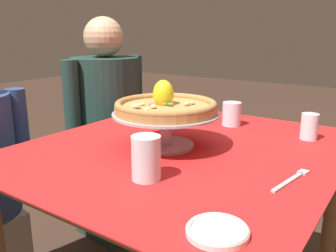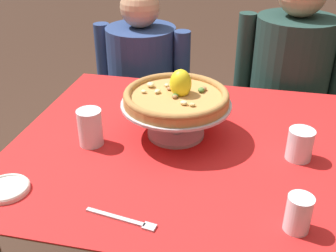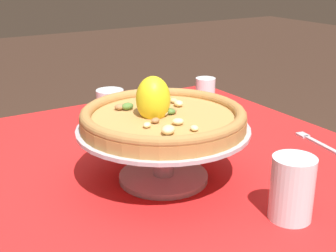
% 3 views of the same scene
% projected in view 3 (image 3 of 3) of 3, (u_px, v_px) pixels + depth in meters
% --- Properties ---
extents(dining_table, '(1.13, 1.00, 0.76)m').
position_uv_depth(dining_table, '(172.00, 210.00, 1.10)').
color(dining_table, olive).
rests_on(dining_table, ground).
extents(pizza_stand, '(0.36, 0.36, 0.12)m').
position_uv_depth(pizza_stand, '(163.00, 144.00, 0.97)').
color(pizza_stand, '#B7B7C1').
rests_on(pizza_stand, dining_table).
extents(pizza, '(0.34, 0.34, 0.11)m').
position_uv_depth(pizza, '(162.00, 116.00, 0.95)').
color(pizza, '#BC8447').
rests_on(pizza, pizza_stand).
extents(water_glass_side_left, '(0.08, 0.08, 0.12)m').
position_uv_depth(water_glass_side_left, '(292.00, 191.00, 0.83)').
color(water_glass_side_left, silver).
rests_on(water_glass_side_left, dining_table).
extents(water_glass_front_right, '(0.06, 0.06, 0.10)m').
position_uv_depth(water_glass_front_right, '(205.00, 95.00, 1.47)').
color(water_glass_front_right, white).
rests_on(water_glass_front_right, dining_table).
extents(water_glass_side_right, '(0.08, 0.08, 0.10)m').
position_uv_depth(water_glass_side_right, '(110.00, 109.00, 1.33)').
color(water_glass_side_right, silver).
rests_on(water_glass_side_right, dining_table).
extents(dinner_fork, '(0.19, 0.05, 0.01)m').
position_uv_depth(dinner_fork, '(319.00, 144.00, 1.18)').
color(dinner_fork, '#B7B7C1').
rests_on(dinner_fork, dining_table).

